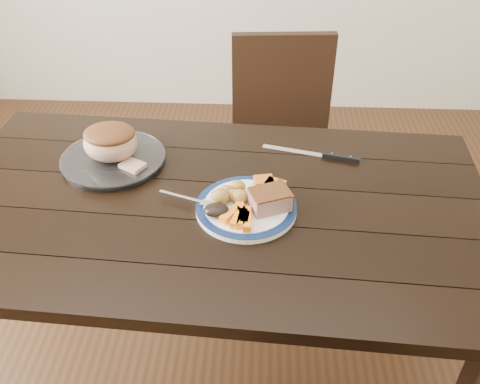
{
  "coord_description": "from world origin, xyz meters",
  "views": [
    {
      "loc": [
        0.14,
        -1.21,
        1.71
      ],
      "look_at": [
        0.08,
        -0.02,
        0.8
      ],
      "focal_mm": 40.0,
      "sensor_mm": 36.0,
      "label": 1
    }
  ],
  "objects_px": {
    "chair_far": "(282,137)",
    "roast_joint": "(111,143)",
    "carving_knife": "(329,156)",
    "pork_slice": "(269,200)",
    "dinner_plate": "(246,208)",
    "fork": "(192,200)",
    "dining_table": "(214,225)",
    "serving_platter": "(114,160)"
  },
  "relations": [
    {
      "from": "dining_table",
      "to": "roast_joint",
      "type": "distance_m",
      "value": 0.41
    },
    {
      "from": "dinner_plate",
      "to": "pork_slice",
      "type": "bearing_deg",
      "value": -4.76
    },
    {
      "from": "chair_far",
      "to": "carving_knife",
      "type": "bearing_deg",
      "value": 100.68
    },
    {
      "from": "serving_platter",
      "to": "pork_slice",
      "type": "bearing_deg",
      "value": -24.67
    },
    {
      "from": "chair_far",
      "to": "carving_knife",
      "type": "xyz_separation_m",
      "value": [
        0.13,
        -0.49,
        0.23
      ]
    },
    {
      "from": "dining_table",
      "to": "fork",
      "type": "distance_m",
      "value": 0.13
    },
    {
      "from": "fork",
      "to": "dinner_plate",
      "type": "bearing_deg",
      "value": 14.49
    },
    {
      "from": "chair_far",
      "to": "dinner_plate",
      "type": "bearing_deg",
      "value": 76.59
    },
    {
      "from": "dining_table",
      "to": "roast_joint",
      "type": "relative_size",
      "value": 9.74
    },
    {
      "from": "dining_table",
      "to": "serving_platter",
      "type": "xyz_separation_m",
      "value": [
        -0.33,
        0.18,
        0.1
      ]
    },
    {
      "from": "chair_far",
      "to": "roast_joint",
      "type": "height_order",
      "value": "chair_far"
    },
    {
      "from": "dinner_plate",
      "to": "fork",
      "type": "bearing_deg",
      "value": 174.6
    },
    {
      "from": "dining_table",
      "to": "pork_slice",
      "type": "relative_size",
      "value": 15.57
    },
    {
      "from": "dinner_plate",
      "to": "carving_knife",
      "type": "relative_size",
      "value": 0.91
    },
    {
      "from": "roast_joint",
      "to": "carving_knife",
      "type": "xyz_separation_m",
      "value": [
        0.69,
        0.06,
        -0.07
      ]
    },
    {
      "from": "dining_table",
      "to": "dinner_plate",
      "type": "xyz_separation_m",
      "value": [
        0.1,
        -0.04,
        0.1
      ]
    },
    {
      "from": "dinner_plate",
      "to": "roast_joint",
      "type": "bearing_deg",
      "value": 152.77
    },
    {
      "from": "pork_slice",
      "to": "fork",
      "type": "relative_size",
      "value": 0.61
    },
    {
      "from": "serving_platter",
      "to": "pork_slice",
      "type": "xyz_separation_m",
      "value": [
        0.5,
        -0.23,
        0.04
      ]
    },
    {
      "from": "fork",
      "to": "carving_knife",
      "type": "relative_size",
      "value": 0.55
    },
    {
      "from": "fork",
      "to": "roast_joint",
      "type": "height_order",
      "value": "roast_joint"
    },
    {
      "from": "dining_table",
      "to": "carving_knife",
      "type": "distance_m",
      "value": 0.44
    },
    {
      "from": "dining_table",
      "to": "fork",
      "type": "xyz_separation_m",
      "value": [
        -0.06,
        -0.02,
        0.11
      ]
    },
    {
      "from": "roast_joint",
      "to": "carving_knife",
      "type": "distance_m",
      "value": 0.69
    },
    {
      "from": "dining_table",
      "to": "carving_knife",
      "type": "bearing_deg",
      "value": 34.77
    },
    {
      "from": "dining_table",
      "to": "dinner_plate",
      "type": "height_order",
      "value": "dinner_plate"
    },
    {
      "from": "serving_platter",
      "to": "carving_knife",
      "type": "xyz_separation_m",
      "value": [
        0.69,
        0.06,
        -0.0
      ]
    },
    {
      "from": "fork",
      "to": "roast_joint",
      "type": "xyz_separation_m",
      "value": [
        -0.28,
        0.21,
        0.05
      ]
    },
    {
      "from": "dining_table",
      "to": "chair_far",
      "type": "bearing_deg",
      "value": 73.13
    },
    {
      "from": "dining_table",
      "to": "pork_slice",
      "type": "distance_m",
      "value": 0.22
    },
    {
      "from": "pork_slice",
      "to": "roast_joint",
      "type": "bearing_deg",
      "value": 155.33
    },
    {
      "from": "pork_slice",
      "to": "serving_platter",
      "type": "bearing_deg",
      "value": 155.33
    },
    {
      "from": "pork_slice",
      "to": "roast_joint",
      "type": "height_order",
      "value": "roast_joint"
    },
    {
      "from": "chair_far",
      "to": "roast_joint",
      "type": "distance_m",
      "value": 0.84
    },
    {
      "from": "serving_platter",
      "to": "roast_joint",
      "type": "relative_size",
      "value": 1.89
    },
    {
      "from": "chair_far",
      "to": "dinner_plate",
      "type": "xyz_separation_m",
      "value": [
        -0.13,
        -0.78,
        0.23
      ]
    },
    {
      "from": "carving_knife",
      "to": "fork",
      "type": "bearing_deg",
      "value": -132.48
    },
    {
      "from": "serving_platter",
      "to": "dinner_plate",
      "type": "bearing_deg",
      "value": -27.23
    },
    {
      "from": "fork",
      "to": "carving_knife",
      "type": "bearing_deg",
      "value": 53.1
    },
    {
      "from": "roast_joint",
      "to": "carving_knife",
      "type": "relative_size",
      "value": 0.54
    },
    {
      "from": "carving_knife",
      "to": "dinner_plate",
      "type": "bearing_deg",
      "value": -117.69
    },
    {
      "from": "pork_slice",
      "to": "dinner_plate",
      "type": "bearing_deg",
      "value": 175.24
    }
  ]
}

